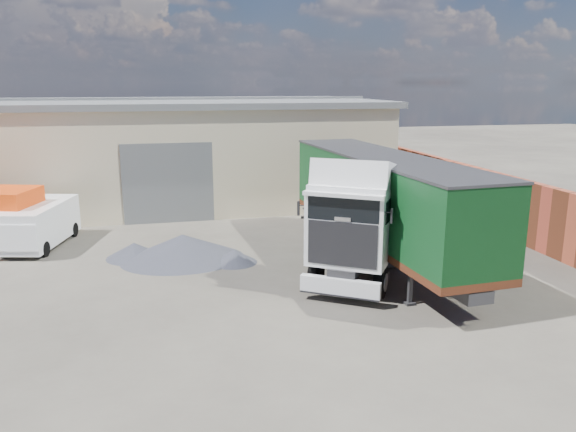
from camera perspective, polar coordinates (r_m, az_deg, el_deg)
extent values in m
plane|color=black|center=(16.71, -3.96, -8.39)|extent=(120.00, 120.00, 0.00)
cube|color=beige|center=(31.75, -19.67, 5.94)|extent=(30.00, 12.00, 5.00)
cube|color=#56595B|center=(31.56, -20.05, 10.71)|extent=(30.60, 12.60, 0.30)
cube|color=#56595B|center=(25.70, -12.06, 3.26)|extent=(4.00, 0.08, 3.60)
cube|color=#56595B|center=(31.55, -20.08, 11.07)|extent=(30.60, 0.40, 0.15)
cube|color=brown|center=(25.95, 19.57, 1.63)|extent=(0.35, 26.00, 2.50)
cylinder|color=black|center=(17.01, 6.07, -6.29)|extent=(2.42, 2.05, 0.97)
cylinder|color=black|center=(19.98, 8.36, -3.34)|extent=(2.45, 2.08, 0.97)
cylinder|color=black|center=(21.19, 9.09, -2.40)|extent=(2.45, 2.08, 0.97)
cube|color=#2D2D30|center=(18.94, 7.75, -3.19)|extent=(4.02, 5.50, 0.27)
cube|color=white|center=(16.21, 5.30, -7.21)|extent=(2.08, 1.48, 0.50)
cube|color=white|center=(16.84, 6.47, -0.81)|extent=(3.07, 3.02, 2.24)
cube|color=black|center=(15.95, 5.52, -2.88)|extent=(1.71, 1.16, 1.28)
cube|color=black|center=(15.71, 5.62, 0.67)|extent=(1.74, 1.18, 0.69)
cube|color=white|center=(16.73, 6.75, 4.14)|extent=(2.88, 2.74, 1.12)
cube|color=#0B5031|center=(17.54, 3.09, -1.01)|extent=(0.39, 0.58, 1.01)
cube|color=#0B5031|center=(17.03, 10.51, -1.67)|extent=(0.39, 0.58, 1.01)
cylinder|color=#2D2D30|center=(20.01, 8.52, -1.74)|extent=(1.40, 1.40, 0.11)
cube|color=#2D2D30|center=(16.46, 12.31, -7.07)|extent=(0.30, 0.30, 1.05)
cube|color=#2D2D30|center=(17.32, 17.30, -6.34)|extent=(0.30, 0.30, 1.05)
cylinder|color=black|center=(23.26, 5.34, -0.82)|extent=(2.48, 1.15, 1.01)
cube|color=#2D2D30|center=(19.78, 9.52, -2.45)|extent=(1.45, 11.43, 0.33)
cube|color=#532512|center=(19.70, 9.55, -1.57)|extent=(3.06, 11.53, 0.23)
cube|color=black|center=(19.40, 9.70, 2.28)|extent=(3.06, 11.53, 2.47)
cube|color=#2D2D30|center=(19.20, 9.85, 5.96)|extent=(3.12, 11.59, 0.08)
cylinder|color=black|center=(22.61, -25.24, -3.06)|extent=(1.77, 0.96, 0.58)
cylinder|color=black|center=(25.07, -22.54, -1.27)|extent=(1.77, 0.96, 0.58)
cube|color=white|center=(23.68, -23.97, -0.65)|extent=(2.56, 4.30, 1.49)
cube|color=white|center=(22.24, -25.68, -1.79)|extent=(1.76, 1.15, 0.96)
cube|color=black|center=(22.28, -25.61, -0.48)|extent=(1.50, 0.43, 0.53)
cone|color=black|center=(20.47, -10.65, -3.10)|extent=(4.76, 4.76, 0.92)
cone|color=black|center=(19.92, -5.53, -4.09)|extent=(1.78, 1.78, 0.46)
cone|color=black|center=(21.11, -15.36, -3.37)|extent=(2.18, 2.18, 0.55)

